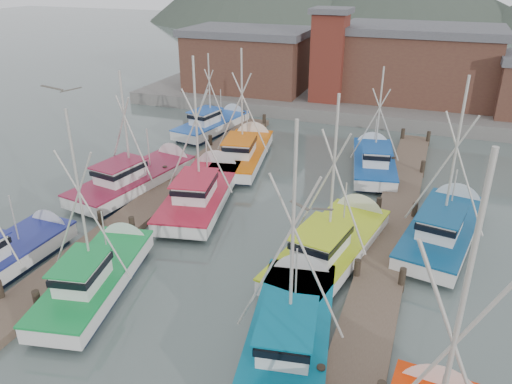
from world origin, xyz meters
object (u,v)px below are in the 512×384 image
(boat_8, at_px, (203,190))
(lookout_tower, at_px, (329,55))
(boat_4, at_px, (100,273))
(boat_12, at_px, (245,152))

(boat_8, bearing_deg, lookout_tower, 72.51)
(lookout_tower, height_order, boat_4, lookout_tower)
(boat_4, relative_size, boat_8, 0.87)
(lookout_tower, height_order, boat_12, lookout_tower)
(boat_8, distance_m, boat_12, 7.38)
(lookout_tower, xyz_separation_m, boat_12, (-2.62, -15.18, -4.87))
(boat_12, bearing_deg, boat_8, -98.64)
(lookout_tower, height_order, boat_8, lookout_tower)
(lookout_tower, bearing_deg, boat_12, -99.81)
(boat_4, distance_m, boat_12, 17.19)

